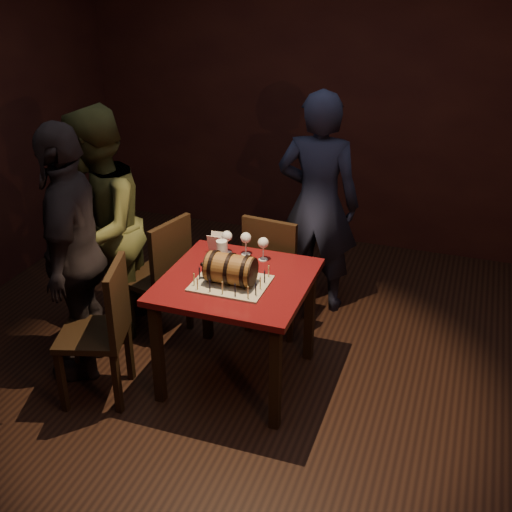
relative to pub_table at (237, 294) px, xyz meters
name	(u,v)px	position (x,y,z in m)	size (l,w,h in m)	color
room_shell	(254,187)	(0.15, -0.10, 0.76)	(5.04, 5.04, 2.80)	black
pub_table	(237,294)	(0.00, 0.00, 0.00)	(0.90, 0.90, 0.75)	#460B0E
cake_board	(231,283)	(-0.01, -0.08, 0.12)	(0.45, 0.35, 0.01)	#A69F86
barrel_cake	(230,269)	(-0.01, -0.08, 0.21)	(0.35, 0.20, 0.20)	brown
birthday_candles	(231,277)	(-0.01, -0.08, 0.16)	(0.40, 0.30, 0.09)	#DCD184
wine_glass_left	(227,237)	(-0.19, 0.32, 0.23)	(0.07, 0.07, 0.16)	silver
wine_glass_mid	(246,239)	(-0.06, 0.33, 0.23)	(0.07, 0.07, 0.16)	silver
wine_glass_right	(263,244)	(0.07, 0.30, 0.23)	(0.07, 0.07, 0.16)	silver
pint_of_ale	(222,252)	(-0.17, 0.18, 0.18)	(0.07, 0.07, 0.15)	silver
menu_card	(216,243)	(-0.26, 0.31, 0.17)	(0.10, 0.05, 0.13)	white
chair_back	(275,268)	(0.04, 0.64, -0.12)	(0.44, 0.44, 0.93)	black
chair_left_rear	(162,272)	(-0.69, 0.31, -0.12)	(0.49, 0.49, 0.93)	black
chair_left_front	(104,325)	(-0.70, -0.44, -0.12)	(0.50, 0.50, 0.93)	black
person_back	(318,204)	(0.22, 1.12, 0.22)	(0.63, 0.41, 1.71)	#181B31
person_left_rear	(99,229)	(-1.09, 0.19, 0.21)	(0.82, 0.64, 1.69)	#3C3F1F
person_left_front	(74,253)	(-1.02, -0.21, 0.21)	(1.00, 0.42, 1.71)	black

